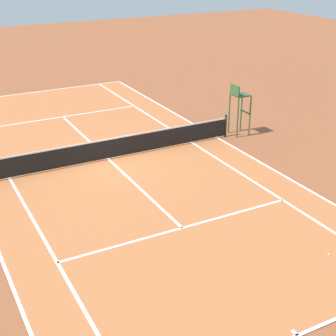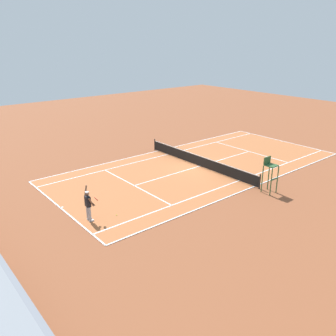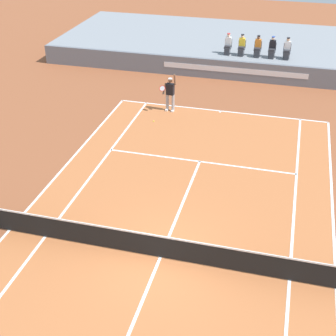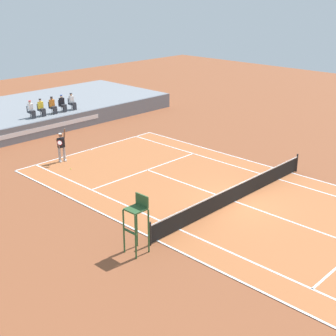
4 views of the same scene
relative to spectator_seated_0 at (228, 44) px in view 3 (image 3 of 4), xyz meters
name	(u,v)px [view 3 (image 3 of 4)]	position (x,y,z in m)	size (l,w,h in m)	color
ground_plane	(160,258)	(0.64, -17.87, -1.81)	(80.00, 80.00, 0.00)	brown
court	(160,258)	(0.64, -17.87, -1.80)	(11.08, 23.88, 0.03)	#B76638
net	(160,246)	(0.64, -17.87, -1.29)	(11.98, 0.10, 1.07)	black
barrier_wall	(234,71)	(0.64, -1.20, -1.21)	(24.95, 0.25, 1.20)	slate
bleacher_platform	(244,47)	(0.64, 3.72, -1.21)	(24.95, 9.61, 1.20)	gray
spectator_seated_0	(228,44)	(0.00, 0.00, 0.00)	(0.44, 0.60, 1.27)	#474C56
spectator_seated_1	(242,45)	(0.85, 0.00, 0.00)	(0.44, 0.60, 1.27)	#474C56
spectator_seated_2	(258,47)	(1.82, 0.00, 0.00)	(0.44, 0.60, 1.27)	#474C56
spectator_seated_3	(272,48)	(2.69, 0.00, 0.00)	(0.44, 0.60, 1.27)	#474C56
spectator_seated_4	(287,49)	(3.58, 0.00, 0.00)	(0.44, 0.60, 1.27)	#474C56
tennis_player	(170,93)	(-1.97, -6.61, -0.82)	(0.79, 0.62, 2.08)	#9E9EA3
tennis_ball	(154,121)	(-2.42, -8.12, -1.78)	(0.07, 0.07, 0.07)	#D1E533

